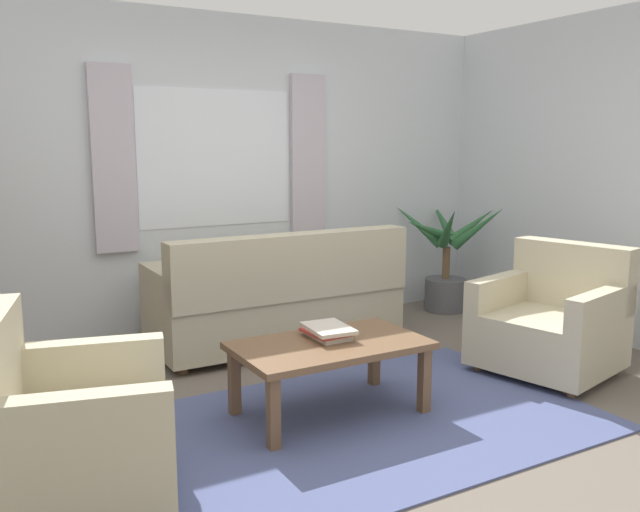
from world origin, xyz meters
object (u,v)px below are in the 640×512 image
object	(u,v)px
armchair_right	(552,321)
coffee_table	(330,352)
couch	(279,301)
potted_plant	(446,265)
armchair_left	(59,430)
book_stack_on_table	(327,331)

from	to	relation	value
armchair_right	coffee_table	world-z (taller)	armchair_right
couch	coffee_table	distance (m)	1.37
couch	potted_plant	size ratio (longest dim) A/B	1.75
armchair_left	book_stack_on_table	distance (m)	1.61
couch	coffee_table	size ratio (longest dim) A/B	1.73
armchair_right	potted_plant	xyz separation A→B (m)	(0.47, 1.68, 0.09)
armchair_left	book_stack_on_table	size ratio (longest dim) A/B	2.93
book_stack_on_table	potted_plant	size ratio (longest dim) A/B	0.32
coffee_table	book_stack_on_table	size ratio (longest dim) A/B	3.19
armchair_right	coffee_table	size ratio (longest dim) A/B	0.92
armchair_right	coffee_table	xyz separation A→B (m)	(-1.73, 0.11, 0.03)
coffee_table	couch	bearing A→B (deg)	76.23
couch	armchair_right	xyz separation A→B (m)	(1.40, -1.44, -0.01)
couch	armchair_left	world-z (taller)	couch
armchair_left	coffee_table	bearing A→B (deg)	-65.55
armchair_right	coffee_table	distance (m)	1.73
armchair_left	armchair_right	distance (m)	3.25
armchair_right	book_stack_on_table	world-z (taller)	armchair_right
potted_plant	armchair_left	bearing A→B (deg)	-153.36
coffee_table	potted_plant	xyz separation A→B (m)	(2.20, 1.58, 0.06)
coffee_table	potted_plant	distance (m)	2.71
book_stack_on_table	potted_plant	distance (m)	2.63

